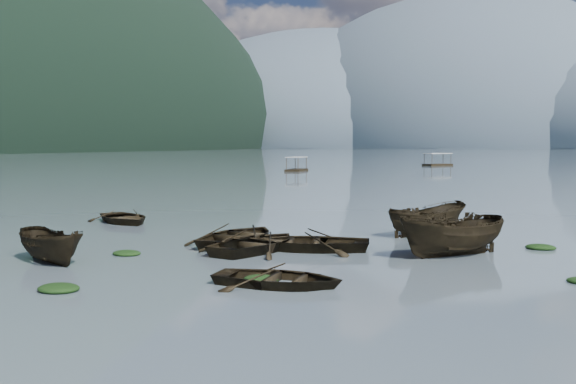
% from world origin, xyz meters
% --- Properties ---
extents(ground_plane, '(2400.00, 2400.00, 0.00)m').
position_xyz_m(ground_plane, '(0.00, 0.00, 0.00)').
color(ground_plane, slate).
extents(haze_mtn_a, '(520.00, 520.00, 280.00)m').
position_xyz_m(haze_mtn_a, '(-260.00, 900.00, 0.00)').
color(haze_mtn_a, '#475666').
rests_on(haze_mtn_a, ground).
extents(haze_mtn_b, '(520.00, 520.00, 340.00)m').
position_xyz_m(haze_mtn_b, '(-60.00, 900.00, 0.00)').
color(haze_mtn_b, '#475666').
rests_on(haze_mtn_b, ground).
extents(rowboat_1, '(4.39, 5.42, 0.99)m').
position_xyz_m(rowboat_1, '(0.27, 7.67, 0.00)').
color(rowboat_1, black).
rests_on(rowboat_1, ground).
extents(rowboat_2, '(4.07, 3.04, 1.48)m').
position_xyz_m(rowboat_2, '(-5.58, 2.83, 0.00)').
color(rowboat_2, black).
rests_on(rowboat_2, ground).
extents(rowboat_3, '(3.88, 5.18, 1.02)m').
position_xyz_m(rowboat_3, '(-1.11, 9.08, 0.00)').
color(rowboat_3, black).
rests_on(rowboat_3, ground).
extents(rowboat_4, '(3.99, 2.92, 0.81)m').
position_xyz_m(rowboat_4, '(3.26, 2.03, 0.00)').
color(rowboat_4, black).
rests_on(rowboat_4, ground).
extents(rowboat_5, '(4.57, 4.67, 1.84)m').
position_xyz_m(rowboat_5, '(7.64, 8.92, 0.00)').
color(rowboat_5, black).
rests_on(rowboat_5, ground).
extents(rowboat_6, '(5.37, 5.08, 0.90)m').
position_xyz_m(rowboat_6, '(-9.88, 13.60, 0.00)').
color(rowboat_6, black).
rests_on(rowboat_6, ground).
extents(rowboat_7, '(5.37, 4.34, 0.99)m').
position_xyz_m(rowboat_7, '(2.11, 8.55, 0.00)').
color(rowboat_7, black).
rests_on(rowboat_7, ground).
extents(rowboat_8, '(4.13, 4.46, 1.71)m').
position_xyz_m(rowboat_8, '(6.00, 14.22, 0.00)').
color(rowboat_8, black).
rests_on(rowboat_8, ground).
extents(weed_clump_0, '(1.24, 1.01, 0.27)m').
position_xyz_m(weed_clump_0, '(-2.39, -0.71, 0.00)').
color(weed_clump_0, black).
rests_on(weed_clump_0, ground).
extents(weed_clump_1, '(1.11, 0.88, 0.24)m').
position_xyz_m(weed_clump_1, '(-3.99, 5.06, 0.00)').
color(weed_clump_1, black).
rests_on(weed_clump_1, ground).
extents(weed_clump_2, '(1.10, 0.88, 0.24)m').
position_xyz_m(weed_clump_2, '(2.54, 2.46, 0.00)').
color(weed_clump_2, black).
rests_on(weed_clump_2, ground).
extents(weed_clump_3, '(0.89, 0.75, 0.20)m').
position_xyz_m(weed_clump_3, '(2.90, 9.41, 0.00)').
color(weed_clump_3, black).
rests_on(weed_clump_3, ground).
extents(weed_clump_5, '(1.05, 0.85, 0.22)m').
position_xyz_m(weed_clump_5, '(-7.94, 5.88, 0.00)').
color(weed_clump_5, black).
rests_on(weed_clump_5, ground).
extents(weed_clump_6, '(1.03, 0.86, 0.22)m').
position_xyz_m(weed_clump_6, '(-1.76, 9.45, 0.00)').
color(weed_clump_6, black).
rests_on(weed_clump_6, ground).
extents(weed_clump_7, '(1.18, 0.94, 0.26)m').
position_xyz_m(weed_clump_7, '(10.78, 11.81, 0.00)').
color(weed_clump_7, black).
rests_on(weed_clump_7, ground).
extents(pontoon_left, '(2.60, 5.71, 2.15)m').
position_xyz_m(pontoon_left, '(-22.90, 79.93, 0.00)').
color(pontoon_left, black).
rests_on(pontoon_left, ground).
extents(pontoon_centre, '(5.72, 6.49, 2.36)m').
position_xyz_m(pontoon_centre, '(-5.03, 113.79, 0.00)').
color(pontoon_centre, black).
rests_on(pontoon_centre, ground).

